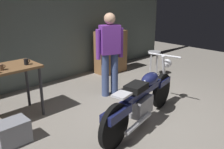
{
  "coord_description": "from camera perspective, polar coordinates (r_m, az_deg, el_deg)",
  "views": [
    {
      "loc": [
        -2.89,
        -2.25,
        2.01
      ],
      "look_at": [
        -0.03,
        0.7,
        0.65
      ],
      "focal_mm": 39.35,
      "sensor_mm": 36.0,
      "label": 1
    }
  ],
  "objects": [
    {
      "name": "ground_plane",
      "position": [
        4.18,
        7.09,
        -10.59
      ],
      "size": [
        12.0,
        12.0,
        0.0
      ],
      "primitive_type": "plane",
      "color": "gray"
    },
    {
      "name": "back_wall",
      "position": [
        5.84,
        -14.68,
        13.21
      ],
      "size": [
        8.0,
        0.12,
        3.1
      ],
      "primitive_type": "cube",
      "color": "#56605B",
      "rests_on": "ground_plane"
    },
    {
      "name": "motorcycle",
      "position": [
        3.91,
        7.13,
        -5.43
      ],
      "size": [
        2.16,
        0.77,
        1.0
      ],
      "rotation": [
        0.0,
        0.0,
        0.2
      ],
      "color": "black",
      "rests_on": "ground_plane"
    },
    {
      "name": "person_standing",
      "position": [
        4.86,
        -0.52,
        5.39
      ],
      "size": [
        0.54,
        0.35,
        1.67
      ],
      "rotation": [
        0.0,
        0.0,
        2.76
      ],
      "color": "#3E4E7C",
      "rests_on": "ground_plane"
    },
    {
      "name": "shop_stool",
      "position": [
        6.25,
        9.75,
        4.04
      ],
      "size": [
        0.32,
        0.32,
        0.64
      ],
      "color": "#B2B2B7",
      "rests_on": "ground_plane"
    },
    {
      "name": "wooden_dresser",
      "position": [
        6.48,
        -0.29,
        5.28
      ],
      "size": [
        0.8,
        0.47,
        1.1
      ],
      "color": "brown",
      "rests_on": "ground_plane"
    },
    {
      "name": "storage_bin",
      "position": [
        3.78,
        -22.13,
        -12.38
      ],
      "size": [
        0.44,
        0.32,
        0.34
      ],
      "primitive_type": "cube",
      "color": "gray",
      "rests_on": "ground_plane"
    },
    {
      "name": "mug_brown_stoneware",
      "position": [
        4.09,
        -24.42,
        1.56
      ],
      "size": [
        0.12,
        0.08,
        0.1
      ],
      "color": "brown",
      "rests_on": "workbench"
    },
    {
      "name": "mug_black_matte",
      "position": [
        4.25,
        -19.28,
        2.8
      ],
      "size": [
        0.1,
        0.07,
        0.1
      ],
      "color": "black",
      "rests_on": "workbench"
    }
  ]
}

